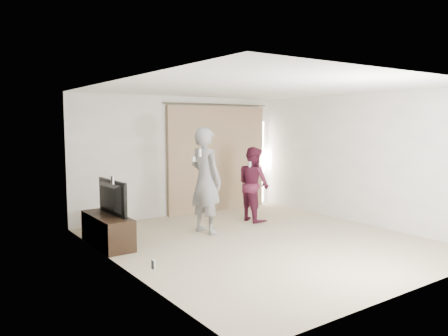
{
  "coord_description": "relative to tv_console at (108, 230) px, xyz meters",
  "views": [
    {
      "loc": [
        -4.74,
        -5.62,
        2.02
      ],
      "look_at": [
        0.04,
        1.2,
        1.16
      ],
      "focal_mm": 35.0,
      "sensor_mm": 36.0,
      "label": 1
    }
  ],
  "objects": [
    {
      "name": "floor",
      "position": [
        2.27,
        -1.27,
        -0.25
      ],
      "size": [
        5.5,
        5.5,
        0.0
      ],
      "primitive_type": "plane",
      "color": "#BDAD8D",
      "rests_on": "ground"
    },
    {
      "name": "wall_back",
      "position": [
        2.27,
        1.48,
        1.05
      ],
      "size": [
        5.0,
        0.04,
        2.6
      ],
      "primitive_type": "cube",
      "color": "white",
      "rests_on": "ground"
    },
    {
      "name": "wall_left",
      "position": [
        -0.23,
        -1.27,
        1.05
      ],
      "size": [
        0.04,
        5.5,
        2.6
      ],
      "color": "white",
      "rests_on": "ground"
    },
    {
      "name": "ceiling",
      "position": [
        2.27,
        -1.27,
        2.35
      ],
      "size": [
        5.0,
        5.5,
        0.01
      ],
      "primitive_type": "cube",
      "color": "silver",
      "rests_on": "wall_back"
    },
    {
      "name": "curtain",
      "position": [
        3.18,
        1.41,
        0.95
      ],
      "size": [
        2.8,
        0.11,
        2.46
      ],
      "color": "tan",
      "rests_on": "ground"
    },
    {
      "name": "tv_console",
      "position": [
        0.0,
        0.0,
        0.0
      ],
      "size": [
        0.46,
        1.32,
        0.51
      ],
      "primitive_type": "cube",
      "color": "black",
      "rests_on": "ground"
    },
    {
      "name": "tv",
      "position": [
        0.0,
        0.0,
        0.54
      ],
      "size": [
        0.18,
        1.01,
        0.58
      ],
      "primitive_type": "imported",
      "rotation": [
        0.0,
        0.0,
        1.62
      ],
      "color": "black",
      "rests_on": "tv_console"
    },
    {
      "name": "scratching_post",
      "position": [
        0.35,
        0.75,
        -0.05
      ],
      "size": [
        0.37,
        0.37,
        0.5
      ],
      "color": "tan",
      "rests_on": "ground"
    },
    {
      "name": "person_man",
      "position": [
        1.79,
        -0.21,
        0.72
      ],
      "size": [
        0.6,
        0.79,
        1.95
      ],
      "color": "gray",
      "rests_on": "ground"
    },
    {
      "name": "person_woman",
      "position": [
        3.13,
        0.05,
        0.51
      ],
      "size": [
        0.62,
        0.77,
        1.54
      ],
      "color": "#50182C",
      "rests_on": "ground"
    }
  ]
}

